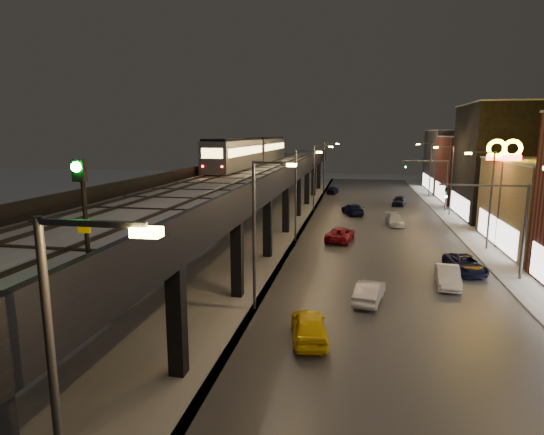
{
  "coord_description": "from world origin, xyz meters",
  "views": [
    {
      "loc": [
        5.23,
        -12.44,
        10.53
      ],
      "look_at": [
        -0.36,
        16.88,
        5.0
      ],
      "focal_mm": 30.0,
      "sensor_mm": 36.0,
      "label": 1
    }
  ],
  "objects_px": {
    "car_onc_silver": "(448,277)",
    "car_onc_red": "(399,201)",
    "car_taxi": "(309,327)",
    "subway_train": "(253,151)",
    "car_mid_dark": "(353,210)",
    "car_onc_white": "(395,220)",
    "car_far_white": "(332,190)",
    "rail_signal": "(82,194)",
    "car_onc_dark": "(465,265)",
    "car_near_white": "(369,293)",
    "car_mid_silver": "(340,235)"
  },
  "relations": [
    {
      "from": "car_onc_silver",
      "to": "car_onc_red",
      "type": "relative_size",
      "value": 1.03
    },
    {
      "from": "car_taxi",
      "to": "car_onc_silver",
      "type": "distance_m",
      "value": 13.26
    },
    {
      "from": "subway_train",
      "to": "car_onc_red",
      "type": "xyz_separation_m",
      "value": [
        19.73,
        9.98,
        -7.6
      ]
    },
    {
      "from": "car_mid_dark",
      "to": "car_onc_white",
      "type": "xyz_separation_m",
      "value": [
        4.92,
        -6.29,
        -0.09
      ]
    },
    {
      "from": "car_far_white",
      "to": "car_onc_red",
      "type": "height_order",
      "value": "car_onc_red"
    },
    {
      "from": "rail_signal",
      "to": "car_far_white",
      "type": "relative_size",
      "value": 0.83
    },
    {
      "from": "car_onc_silver",
      "to": "car_onc_white",
      "type": "relative_size",
      "value": 0.99
    },
    {
      "from": "car_onc_silver",
      "to": "car_onc_dark",
      "type": "bearing_deg",
      "value": 66.66
    },
    {
      "from": "car_onc_silver",
      "to": "subway_train",
      "type": "bearing_deg",
      "value": 131.58
    },
    {
      "from": "car_onc_white",
      "to": "car_onc_red",
      "type": "xyz_separation_m",
      "value": [
        1.67,
        15.24,
        0.08
      ]
    },
    {
      "from": "car_taxi",
      "to": "car_onc_white",
      "type": "bearing_deg",
      "value": -111.68
    },
    {
      "from": "car_near_white",
      "to": "car_onc_dark",
      "type": "height_order",
      "value": "car_near_white"
    },
    {
      "from": "car_near_white",
      "to": "car_onc_white",
      "type": "bearing_deg",
      "value": -86.9
    },
    {
      "from": "car_onc_white",
      "to": "car_onc_red",
      "type": "bearing_deg",
      "value": 78.2
    },
    {
      "from": "car_mid_dark",
      "to": "car_onc_silver",
      "type": "relative_size",
      "value": 1.16
    },
    {
      "from": "car_taxi",
      "to": "car_onc_silver",
      "type": "relative_size",
      "value": 1.04
    },
    {
      "from": "car_far_white",
      "to": "car_onc_white",
      "type": "xyz_separation_m",
      "value": [
        8.75,
        -27.0,
        -0.04
      ]
    },
    {
      "from": "rail_signal",
      "to": "car_taxi",
      "type": "xyz_separation_m",
      "value": [
        5.1,
        10.9,
        -8.17
      ]
    },
    {
      "from": "car_mid_dark",
      "to": "car_onc_red",
      "type": "height_order",
      "value": "car_mid_dark"
    },
    {
      "from": "subway_train",
      "to": "rail_signal",
      "type": "xyz_separation_m",
      "value": [
        6.4,
        -47.65,
        0.61
      ]
    },
    {
      "from": "subway_train",
      "to": "car_mid_dark",
      "type": "distance_m",
      "value": 15.21
    },
    {
      "from": "rail_signal",
      "to": "car_far_white",
      "type": "height_order",
      "value": "rail_signal"
    },
    {
      "from": "car_near_white",
      "to": "car_mid_silver",
      "type": "distance_m",
      "value": 16.6
    },
    {
      "from": "subway_train",
      "to": "car_mid_silver",
      "type": "relative_size",
      "value": 6.9
    },
    {
      "from": "car_mid_silver",
      "to": "car_far_white",
      "type": "relative_size",
      "value": 1.27
    },
    {
      "from": "car_mid_silver",
      "to": "car_onc_dark",
      "type": "distance_m",
      "value": 13.11
    },
    {
      "from": "car_far_white",
      "to": "car_onc_dark",
      "type": "xyz_separation_m",
      "value": [
        12.66,
        -44.78,
        -0.0
      ]
    },
    {
      "from": "rail_signal",
      "to": "car_mid_silver",
      "type": "bearing_deg",
      "value": 80.2
    },
    {
      "from": "rail_signal",
      "to": "subway_train",
      "type": "bearing_deg",
      "value": 97.65
    },
    {
      "from": "car_near_white",
      "to": "car_mid_silver",
      "type": "xyz_separation_m",
      "value": [
        -2.5,
        16.41,
        0.01
      ]
    },
    {
      "from": "rail_signal",
      "to": "car_far_white",
      "type": "distance_m",
      "value": 69.95
    },
    {
      "from": "rail_signal",
      "to": "car_mid_silver",
      "type": "height_order",
      "value": "rail_signal"
    },
    {
      "from": "car_onc_dark",
      "to": "car_onc_white",
      "type": "bearing_deg",
      "value": 94.05
    },
    {
      "from": "subway_train",
      "to": "car_far_white",
      "type": "bearing_deg",
      "value": 66.84
    },
    {
      "from": "rail_signal",
      "to": "car_onc_silver",
      "type": "xyz_separation_m",
      "value": [
        13.67,
        21.03,
        -8.22
      ]
    },
    {
      "from": "car_far_white",
      "to": "car_onc_dark",
      "type": "bearing_deg",
      "value": 113.52
    },
    {
      "from": "car_onc_dark",
      "to": "rail_signal",
      "type": "bearing_deg",
      "value": -130.68
    },
    {
      "from": "subway_train",
      "to": "rail_signal",
      "type": "distance_m",
      "value": 48.08
    },
    {
      "from": "car_far_white",
      "to": "car_onc_dark",
      "type": "distance_m",
      "value": 46.54
    },
    {
      "from": "car_mid_dark",
      "to": "car_onc_silver",
      "type": "xyz_separation_m",
      "value": [
        6.93,
        -27.66,
        -0.01
      ]
    },
    {
      "from": "subway_train",
      "to": "rail_signal",
      "type": "relative_size",
      "value": 10.59
    },
    {
      "from": "car_onc_red",
      "to": "car_onc_silver",
      "type": "bearing_deg",
      "value": -78.79
    },
    {
      "from": "car_taxi",
      "to": "car_far_white",
      "type": "distance_m",
      "value": 58.54
    },
    {
      "from": "subway_train",
      "to": "car_near_white",
      "type": "bearing_deg",
      "value": -64.53
    },
    {
      "from": "car_mid_silver",
      "to": "rail_signal",
      "type": "bearing_deg",
      "value": 88.7
    },
    {
      "from": "car_onc_white",
      "to": "car_mid_silver",
      "type": "bearing_deg",
      "value": -128.52
    },
    {
      "from": "subway_train",
      "to": "rail_signal",
      "type": "bearing_deg",
      "value": -82.35
    },
    {
      "from": "car_mid_dark",
      "to": "car_near_white",
      "type": "bearing_deg",
      "value": 75.91
    },
    {
      "from": "car_mid_silver",
      "to": "car_onc_dark",
      "type": "xyz_separation_m",
      "value": [
        9.82,
        -8.69,
        -0.03
      ]
    },
    {
      "from": "car_near_white",
      "to": "car_taxi",
      "type": "bearing_deg",
      "value": 73.07
    }
  ]
}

